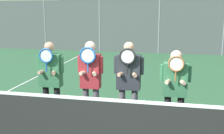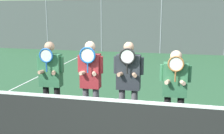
{
  "view_description": "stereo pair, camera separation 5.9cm",
  "coord_description": "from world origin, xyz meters",
  "views": [
    {
      "loc": [
        0.74,
        -4.59,
        2.48
      ],
      "look_at": [
        -0.46,
        1.02,
        1.29
      ],
      "focal_mm": 45.0,
      "sensor_mm": 36.0,
      "label": 1
    },
    {
      "loc": [
        0.8,
        -4.58,
        2.48
      ],
      "look_at": [
        -0.46,
        1.02,
        1.29
      ],
      "focal_mm": 45.0,
      "sensor_mm": 36.0,
      "label": 2
    }
  ],
  "objects": [
    {
      "name": "clubhouse_building",
      "position": [
        0.99,
        19.32,
        1.74
      ],
      "size": [
        17.87,
        5.5,
        3.44
      ],
      "color": "beige",
      "rests_on": "ground_plane"
    },
    {
      "name": "court_line_left_sideline",
      "position": [
        -4.13,
        3.0,
        0.0
      ],
      "size": [
        0.05,
        16.0,
        0.01
      ],
      "primitive_type": "cube",
      "color": "white",
      "rests_on": "ground_plane"
    },
    {
      "name": "hill_distant",
      "position": [
        0.0,
        57.47,
        0.0
      ],
      "size": [
        110.8,
        61.55,
        21.54
      ],
      "color": "#5B7551",
      "rests_on": "ground_plane"
    },
    {
      "name": "fence_back",
      "position": [
        0.0,
        11.45,
        1.5
      ],
      "size": [
        20.74,
        0.06,
        2.99
      ],
      "color": "gray",
      "rests_on": "ground_plane"
    },
    {
      "name": "tennis_net",
      "position": [
        0.0,
        0.0,
        0.49
      ],
      "size": [
        11.11,
        0.09,
        1.04
      ],
      "color": "gray",
      "rests_on": "ground_plane"
    },
    {
      "name": "player_center_right",
      "position": [
        -0.08,
        0.83,
        1.1
      ],
      "size": [
        0.61,
        0.34,
        1.85
      ],
      "color": "#56565B",
      "rests_on": "ground_plane"
    },
    {
      "name": "player_center_left",
      "position": [
        -0.86,
        0.77,
        1.09
      ],
      "size": [
        0.54,
        0.34,
        1.85
      ],
      "color": "#56565B",
      "rests_on": "ground_plane"
    },
    {
      "name": "player_leftmost",
      "position": [
        -1.73,
        0.75,
        1.08
      ],
      "size": [
        0.6,
        0.34,
        1.82
      ],
      "color": "black",
      "rests_on": "ground_plane"
    },
    {
      "name": "car_left_of_center",
      "position": [
        -0.06,
        14.13,
        0.96
      ],
      "size": [
        4.47,
        2.1,
        1.9
      ],
      "color": "black",
      "rests_on": "ground_plane"
    },
    {
      "name": "car_far_left",
      "position": [
        -5.41,
        13.58,
        0.91
      ],
      "size": [
        4.53,
        2.01,
        1.77
      ],
      "color": "#285638",
      "rests_on": "ground_plane"
    },
    {
      "name": "player_rightmost",
      "position": [
        0.84,
        0.77,
        1.03
      ],
      "size": [
        0.59,
        0.34,
        1.72
      ],
      "color": "black",
      "rests_on": "ground_plane"
    }
  ]
}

